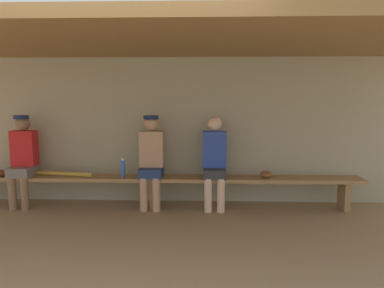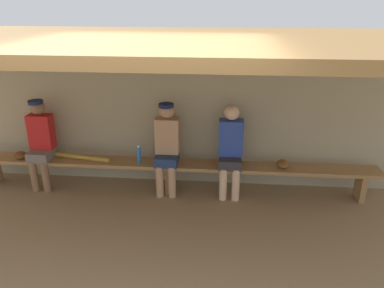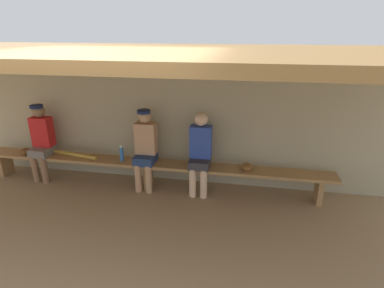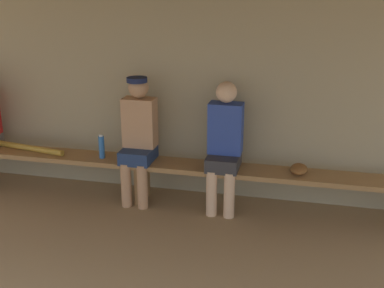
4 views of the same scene
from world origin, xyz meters
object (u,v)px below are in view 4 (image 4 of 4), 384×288
(bench, at_px, (142,167))
(player_in_white, at_px, (224,142))
(water_bottle_orange, at_px, (102,147))
(baseball_glove_worn, at_px, (299,169))
(player_near_post, at_px, (138,134))
(baseball_bat, at_px, (30,148))

(bench, height_order, player_in_white, player_in_white)
(bench, height_order, water_bottle_orange, water_bottle_orange)
(baseball_glove_worn, bearing_deg, water_bottle_orange, 91.52)
(player_near_post, xyz_separation_m, baseball_bat, (-1.29, -0.00, -0.25))
(baseball_glove_worn, bearing_deg, bench, 90.99)
(bench, relative_size, baseball_glove_worn, 25.00)
(bench, height_order, baseball_bat, baseball_bat)
(player_near_post, relative_size, baseball_bat, 1.50)
(player_in_white, xyz_separation_m, baseball_glove_worn, (0.75, 0.01, -0.22))
(player_near_post, distance_m, baseball_glove_worn, 1.68)
(player_near_post, bearing_deg, baseball_bat, -179.84)
(water_bottle_orange, xyz_separation_m, baseball_glove_worn, (2.07, 0.03, -0.08))
(bench, xyz_separation_m, water_bottle_orange, (-0.44, -0.02, 0.20))
(player_near_post, bearing_deg, bench, -8.20)
(water_bottle_orange, bearing_deg, player_near_post, 3.60)
(baseball_glove_worn, relative_size, baseball_bat, 0.27)
(player_in_white, relative_size, baseball_bat, 1.49)
(water_bottle_orange, bearing_deg, bench, 2.93)
(player_near_post, distance_m, baseball_bat, 1.31)
(baseball_glove_worn, height_order, baseball_bat, baseball_glove_worn)
(player_near_post, height_order, baseball_bat, player_near_post)
(bench, bearing_deg, baseball_glove_worn, 0.42)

